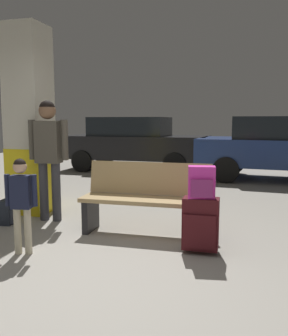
% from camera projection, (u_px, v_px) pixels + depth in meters
% --- Properties ---
extents(ground_plane, '(18.00, 18.00, 0.10)m').
position_uv_depth(ground_plane, '(174.00, 196.00, 7.07)').
color(ground_plane, gray).
extents(structural_pillar, '(0.57, 0.57, 2.82)m').
position_uv_depth(structural_pillar, '(30.00, 122.00, 5.47)').
color(structural_pillar, yellow).
rests_on(structural_pillar, ground_plane).
extents(bench, '(1.61, 0.56, 0.89)m').
position_uv_depth(bench, '(146.00, 199.00, 4.52)').
color(bench, tan).
rests_on(bench, ground_plane).
extents(suitcase, '(0.38, 0.23, 0.60)m').
position_uv_depth(suitcase, '(201.00, 224.00, 3.84)').
color(suitcase, '#471419').
rests_on(suitcase, ground_plane).
extents(backpack_bright, '(0.30, 0.23, 0.34)m').
position_uv_depth(backpack_bright, '(202.00, 183.00, 3.78)').
color(backpack_bright, '#D833A5').
rests_on(backpack_bright, suitcase).
extents(child, '(0.34, 0.20, 1.03)m').
position_uv_depth(child, '(21.00, 196.00, 3.78)').
color(child, beige).
rests_on(child, ground_plane).
extents(adult, '(0.58, 0.23, 1.69)m').
position_uv_depth(adult, '(49.00, 147.00, 5.02)').
color(adult, '#38383D').
rests_on(adult, ground_plane).
extents(backpack_dark_floor, '(0.22, 0.30, 0.34)m').
position_uv_depth(backpack_dark_floor, '(9.00, 212.00, 4.97)').
color(backpack_dark_floor, '#1E232D').
rests_on(backpack_dark_floor, ground_plane).
extents(parked_car_far, '(4.12, 1.83, 1.51)m').
position_uv_depth(parked_car_far, '(135.00, 142.00, 10.31)').
color(parked_car_far, black).
rests_on(parked_car_far, ground_plane).
extents(parked_car_near, '(4.22, 2.04, 1.51)m').
position_uv_depth(parked_car_near, '(285.00, 147.00, 8.46)').
color(parked_car_near, navy).
rests_on(parked_car_near, ground_plane).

